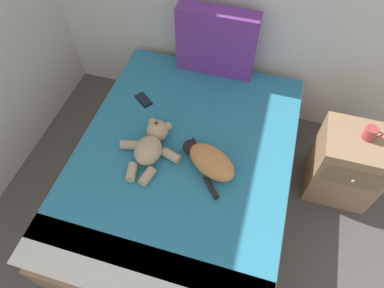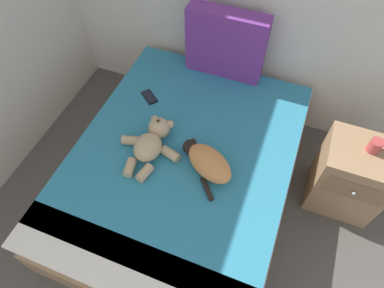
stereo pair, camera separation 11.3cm
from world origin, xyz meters
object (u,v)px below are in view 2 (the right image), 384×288
cat (207,162)px  teddy_bear (151,142)px  nightstand (349,177)px  mug (375,146)px  cell_phone (149,97)px  bed (184,174)px  patterned_cushion (226,44)px

cat → teddy_bear: size_ratio=0.86×
teddy_bear → nightstand: 1.43m
cat → mug: 1.07m
cell_phone → bed: bearing=-41.7°
bed → mug: mug is taller
patterned_cushion → cell_phone: bearing=-131.9°
patterned_cushion → cell_phone: 0.69m
teddy_bear → mug: mug is taller
patterned_cushion → mug: size_ratio=4.96×
teddy_bear → nightstand: teddy_bear is taller
bed → cat: 0.40m
cat → nightstand: 1.07m
teddy_bear → cell_phone: teddy_bear is taller
bed → patterned_cushion: size_ratio=3.22×
cat → teddy_bear: teddy_bear is taller
bed → nightstand: 1.19m
teddy_bear → cell_phone: bearing=117.7°
cell_phone → patterned_cushion: bearing=48.1°
patterned_cushion → mug: 1.24m
nightstand → mug: mug is taller
bed → mug: 1.29m
bed → mug: (1.15, 0.41, 0.40)m
patterned_cushion → bed: bearing=-90.2°
nightstand → cell_phone: bearing=-179.9°
cell_phone → mug: bearing=1.2°
patterned_cushion → teddy_bear: size_ratio=1.24×
bed → nightstand: size_ratio=3.11×
bed → teddy_bear: (-0.21, -0.04, 0.34)m
mug → cat: bearing=-154.3°
teddy_bear → cell_phone: 0.48m
cell_phone → nightstand: nightstand is taller
patterned_cushion → mug: patterned_cushion is taller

